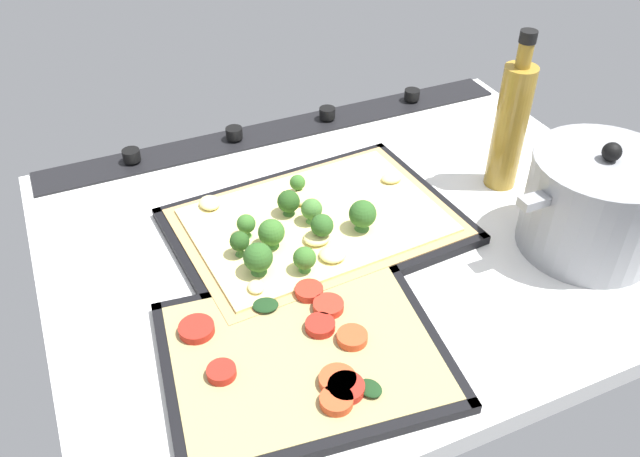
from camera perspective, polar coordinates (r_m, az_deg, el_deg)
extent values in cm
cube|color=white|center=(93.61, 3.56, -0.97)|extent=(85.52, 67.76, 3.00)
cube|color=black|center=(115.46, -3.28, 8.53)|extent=(82.10, 7.00, 0.80)
cylinder|color=black|center=(125.00, 7.92, 11.36)|extent=(2.80, 2.80, 1.80)
cylinder|color=black|center=(117.69, 0.63, 9.93)|extent=(2.80, 2.80, 1.80)
cylinder|color=black|center=(112.53, -7.40, 8.17)|extent=(2.80, 2.80, 1.80)
cylinder|color=black|center=(109.82, -15.93, 6.10)|extent=(2.80, 2.80, 1.80)
cube|color=black|center=(92.64, -0.28, 0.02)|extent=(40.63, 30.40, 0.50)
cube|color=black|center=(102.07, -3.77, 4.28)|extent=(38.75, 3.95, 1.30)
cube|color=black|center=(83.70, 3.98, -4.73)|extent=(38.75, 3.95, 1.30)
cube|color=black|center=(100.79, 9.22, 3.32)|extent=(3.16, 27.73, 1.30)
cube|color=black|center=(87.28, -11.27, -3.37)|extent=(3.16, 27.73, 1.30)
cube|color=tan|center=(92.17, -0.28, 0.39)|extent=(38.07, 27.84, 1.00)
cube|color=#EFDB8C|center=(91.74, -0.29, 0.73)|extent=(34.99, 25.10, 0.40)
cone|color=#4D8B3F|center=(87.64, 0.17, -0.64)|extent=(1.68, 1.68, 1.30)
sphere|color=#2D5B23|center=(86.52, 0.18, 0.28)|extent=(3.05, 3.05, 3.05)
cone|color=#5B9F46|center=(96.24, -1.93, 3.29)|extent=(1.25, 1.25, 1.10)
sphere|color=#386B28|center=(95.44, -1.95, 3.98)|extent=(2.28, 2.28, 2.28)
cone|color=#427635|center=(86.18, -6.93, -1.80)|extent=(1.41, 1.41, 1.24)
sphere|color=#264C1C|center=(85.18, -7.01, -0.98)|extent=(2.57, 2.57, 2.57)
cone|color=#4D8B3F|center=(89.78, 3.64, 0.28)|extent=(2.07, 2.07, 1.10)
sphere|color=#2D5B23|center=(88.59, 3.69, 1.28)|extent=(3.76, 3.76, 3.76)
cone|color=#68AD54|center=(90.87, -0.72, 0.88)|extent=(1.62, 1.62, 1.03)
sphere|color=#427533|center=(89.89, -0.73, 1.69)|extent=(2.94, 2.94, 2.94)
cone|color=#5B9F46|center=(87.15, -4.20, -1.18)|extent=(1.94, 1.94, 0.95)
sphere|color=#386B28|center=(86.02, -4.25, -0.26)|extent=(3.52, 3.52, 3.52)
cone|color=#4D8B3F|center=(83.22, -5.28, -3.48)|extent=(2.05, 2.05, 1.03)
sphere|color=#2D5B23|center=(81.96, -5.36, -2.48)|extent=(3.73, 3.73, 3.73)
cone|color=#5B9F46|center=(88.84, -6.31, -0.36)|extent=(1.40, 1.40, 1.15)
sphere|color=#386B28|center=(87.89, -6.38, 0.42)|extent=(2.54, 2.54, 2.54)
cone|color=#5B9F46|center=(83.22, -1.32, -3.36)|extent=(1.61, 1.61, 0.88)
sphere|color=#386B28|center=(82.21, -1.34, -2.56)|extent=(2.93, 2.93, 2.93)
cone|color=#427635|center=(92.43, -2.69, 1.53)|extent=(1.74, 1.74, 0.92)
sphere|color=#264C1C|center=(91.46, -2.72, 2.35)|extent=(3.16, 3.16, 3.16)
ellipsoid|color=#EFDB8C|center=(99.53, 6.17, 4.32)|extent=(3.36, 2.74, 1.08)
ellipsoid|color=#EFDB8C|center=(84.98, 1.08, -2.24)|extent=(4.39, 4.30, 1.21)
ellipsoid|color=#EFDB8C|center=(95.08, -9.47, 2.20)|extent=(3.02, 3.52, 1.20)
ellipsoid|color=#EFDB8C|center=(87.50, -0.28, -0.82)|extent=(3.78, 3.47, 1.24)
ellipsoid|color=#EFDB8C|center=(81.05, -5.53, -5.02)|extent=(2.36, 2.72, 0.86)
ellipsoid|color=#EFDB8C|center=(94.86, -1.56, 2.70)|extent=(3.65, 3.73, 1.26)
cube|color=black|center=(75.72, -1.42, -11.01)|extent=(33.66, 28.55, 0.50)
cube|color=black|center=(83.49, -3.73, -4.85)|extent=(30.89, 4.78, 1.30)
cube|color=black|center=(68.50, 1.52, -18.05)|extent=(30.89, 4.78, 1.30)
cube|color=black|center=(79.34, 9.06, -8.25)|extent=(4.10, 25.10, 1.30)
cube|color=black|center=(74.32, -12.80, -13.14)|extent=(4.10, 25.10, 1.30)
cube|color=tan|center=(75.19, -1.42, -10.66)|extent=(31.00, 25.88, 0.90)
cylinder|color=red|center=(80.69, -0.95, -5.41)|extent=(3.47, 3.47, 1.00)
cylinder|color=red|center=(78.86, 0.73, -6.69)|extent=(3.68, 3.68, 1.00)
cylinder|color=#B22319|center=(72.96, -8.48, -12.12)|extent=(3.20, 3.20, 1.00)
cylinder|color=#D14723|center=(69.93, 1.43, -14.59)|extent=(3.50, 3.50, 1.00)
cylinder|color=#B22319|center=(76.65, 0.01, -8.36)|extent=(3.48, 3.48, 1.00)
cylinder|color=#B22319|center=(70.94, 2.26, -13.55)|extent=(3.93, 3.93, 1.00)
cylinder|color=#D14723|center=(71.54, 1.53, -12.92)|extent=(3.99, 3.99, 1.00)
cylinder|color=#B22319|center=(77.58, -10.58, -8.50)|extent=(4.11, 4.11, 1.00)
cylinder|color=#D14723|center=(75.52, 2.79, -9.34)|extent=(3.51, 3.51, 1.00)
ellipsoid|color=#193819|center=(71.18, 4.33, -13.55)|extent=(3.05, 3.37, 0.60)
ellipsoid|color=#193819|center=(79.38, -4.73, -6.58)|extent=(3.82, 3.48, 0.60)
ellipsoid|color=#193819|center=(78.14, -10.80, -8.22)|extent=(3.35, 3.26, 0.60)
cylinder|color=gray|center=(93.46, 22.55, 1.73)|extent=(17.99, 17.99, 12.76)
cylinder|color=gray|center=(89.92, 23.58, 5.20)|extent=(18.35, 18.35, 0.80)
sphere|color=black|center=(89.14, 23.83, 6.05)|extent=(2.40, 2.40, 2.40)
cube|color=gray|center=(84.46, 17.91, 2.24)|extent=(3.60, 2.00, 1.20)
cylinder|color=olive|center=(100.92, 16.02, 8.28)|extent=(4.71, 4.71, 19.09)
cylinder|color=olive|center=(96.04, 17.21, 14.10)|extent=(2.12, 2.12, 3.50)
cylinder|color=black|center=(95.09, 17.50, 15.49)|extent=(2.36, 2.36, 1.60)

